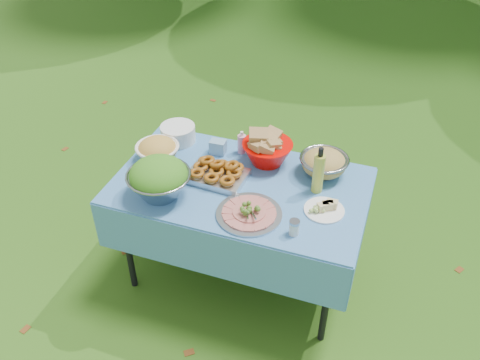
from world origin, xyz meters
name	(u,v)px	position (x,y,z in m)	size (l,w,h in m)	color
ground	(240,273)	(0.00, 0.00, 0.00)	(80.00, 80.00, 0.00)	#143B0A
picnic_table	(240,232)	(0.00, 0.00, 0.38)	(1.46, 0.86, 0.76)	#84D6FF
salad_bowl	(159,179)	(-0.39, -0.24, 0.88)	(0.36, 0.36, 0.23)	#909499
pasta_bowl_white	(157,150)	(-0.56, 0.07, 0.83)	(0.26, 0.26, 0.15)	white
plate_stack	(178,133)	(-0.53, 0.30, 0.82)	(0.22, 0.22, 0.11)	white
wipes_box	(218,147)	(-0.24, 0.26, 0.81)	(0.10, 0.07, 0.09)	#7BABCF
sanitizer_bottle	(242,142)	(-0.10, 0.32, 0.84)	(0.05, 0.05, 0.15)	pink
bread_bowl	(267,148)	(0.08, 0.27, 0.86)	(0.31, 0.31, 0.20)	#E70500
pasta_bowl_steel	(324,163)	(0.43, 0.27, 0.84)	(0.29, 0.29, 0.15)	#909499
fried_tray	(217,173)	(-0.14, 0.00, 0.80)	(0.34, 0.24, 0.08)	silver
charcuterie_platter	(249,209)	(0.14, -0.24, 0.80)	(0.36, 0.36, 0.08)	#A9ABB1
oil_bottle	(319,170)	(0.43, 0.09, 0.91)	(0.06, 0.06, 0.29)	gold
cheese_plate	(325,207)	(0.51, -0.07, 0.79)	(0.22, 0.22, 0.06)	white
shaker	(294,227)	(0.40, -0.30, 0.81)	(0.06, 0.06, 0.09)	silver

